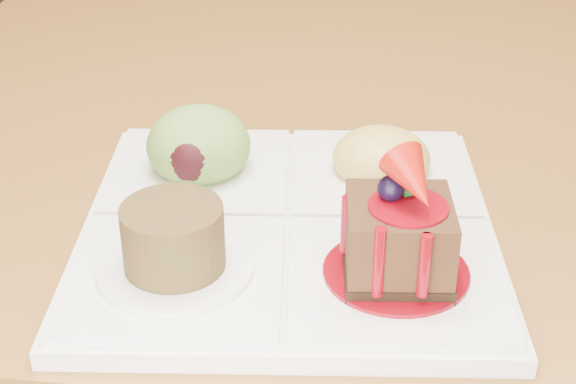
# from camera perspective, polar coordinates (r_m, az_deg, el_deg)

# --- Properties ---
(ground) EXTENTS (6.00, 6.00, 0.00)m
(ground) POSITION_cam_1_polar(r_m,az_deg,el_deg) (1.62, 7.53, -11.37)
(ground) COLOR #543618
(sampler_plate) EXTENTS (0.29, 0.29, 0.10)m
(sampler_plate) POSITION_cam_1_polar(r_m,az_deg,el_deg) (0.56, -0.18, -1.08)
(sampler_plate) COLOR silver
(sampler_plate) RESTS_ON dining_table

